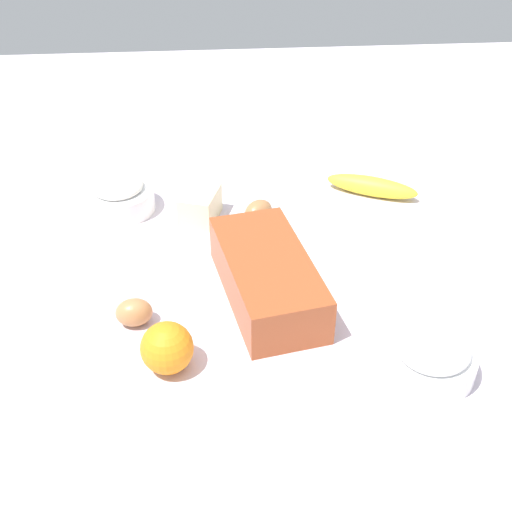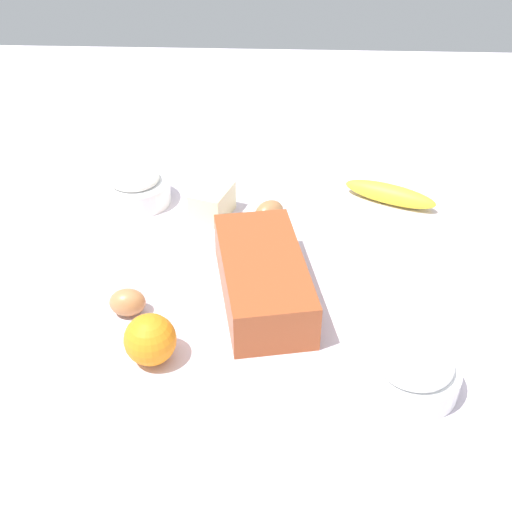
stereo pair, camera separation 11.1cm
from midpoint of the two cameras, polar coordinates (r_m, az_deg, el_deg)
ground_plane at (r=1.14m, az=2.79°, el=-2.13°), size 2.40×2.40×0.02m
loaf_pan at (r=1.06m, az=3.58°, el=-1.92°), size 0.30×0.18×0.08m
flour_bowl at (r=1.34m, az=-8.15°, el=5.91°), size 0.14×0.14×0.07m
sugar_bowl at (r=0.96m, az=16.92°, el=-9.76°), size 0.13×0.13×0.07m
banana at (r=1.36m, az=13.92°, el=5.20°), size 0.12×0.19×0.04m
orange_fruit at (r=0.96m, az=-5.95°, el=-7.41°), size 0.08×0.08×0.08m
butter_block at (r=1.28m, az=-1.36°, el=4.63°), size 0.11×0.09×0.06m
egg_near_butter at (r=1.26m, az=3.70°, el=3.75°), size 0.08×0.08×0.05m
egg_beside_bowl at (r=1.05m, az=-8.21°, el=-4.14°), size 0.05×0.06×0.05m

